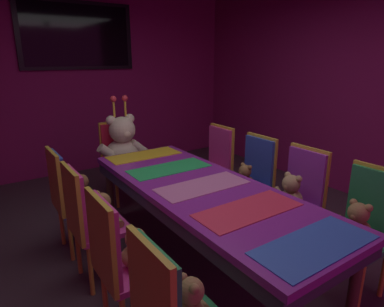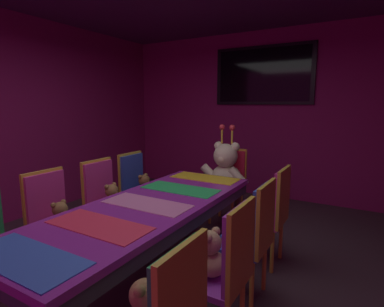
{
  "view_description": "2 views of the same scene",
  "coord_description": "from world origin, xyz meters",
  "px_view_note": "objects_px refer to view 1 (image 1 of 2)",
  "views": [
    {
      "loc": [
        -1.48,
        -2.02,
        1.75
      ],
      "look_at": [
        0.18,
        0.42,
        0.88
      ],
      "focal_mm": 30.91,
      "sensor_mm": 36.0,
      "label": 1
    },
    {
      "loc": [
        1.58,
        -1.95,
        1.58
      ],
      "look_at": [
        0.13,
        0.54,
        1.11
      ],
      "focal_mm": 28.46,
      "sensor_mm": 36.0,
      "label": 2
    }
  ],
  "objects_px": {
    "chair_left_3": "(66,191)",
    "teddy_left_2": "(103,212)",
    "teddy_left_1": "(137,250)",
    "teddy_left_3": "(82,190)",
    "chair_right_0": "(368,218)",
    "wall_tv": "(78,36)",
    "chair_left_1": "(115,254)",
    "teddy_right_1": "(290,194)",
    "chair_right_1": "(301,190)",
    "king_teddy_bear": "(123,145)",
    "chair_left_2": "(84,214)",
    "throne_chair": "(119,153)",
    "chair_right_3": "(216,159)",
    "banquet_table": "(203,196)",
    "chair_right_2": "(255,173)",
    "teddy_right_2": "(244,178)",
    "teddy_right_0": "(357,224)",
    "teddy_left_0": "(192,304)"
  },
  "relations": [
    {
      "from": "chair_left_3",
      "to": "teddy_left_2",
      "type": "bearing_deg",
      "value": -75.03
    },
    {
      "from": "teddy_left_1",
      "to": "teddy_left_3",
      "type": "bearing_deg",
      "value": 89.84
    },
    {
      "from": "chair_right_0",
      "to": "wall_tv",
      "type": "distance_m",
      "value": 4.36
    },
    {
      "from": "chair_left_1",
      "to": "teddy_right_1",
      "type": "distance_m",
      "value": 1.62
    },
    {
      "from": "teddy_left_3",
      "to": "chair_right_1",
      "type": "xyz_separation_m",
      "value": [
        1.62,
        -1.16,
        0.02
      ]
    },
    {
      "from": "teddy_left_2",
      "to": "chair_left_3",
      "type": "height_order",
      "value": "chair_left_3"
    },
    {
      "from": "chair_right_1",
      "to": "teddy_left_1",
      "type": "bearing_deg",
      "value": 0.46
    },
    {
      "from": "teddy_left_2",
      "to": "king_teddy_bear",
      "type": "bearing_deg",
      "value": 60.7
    },
    {
      "from": "chair_right_1",
      "to": "wall_tv",
      "type": "relative_size",
      "value": 0.6
    },
    {
      "from": "teddy_left_3",
      "to": "chair_left_2",
      "type": "bearing_deg",
      "value": -104.55
    },
    {
      "from": "chair_right_1",
      "to": "king_teddy_bear",
      "type": "relative_size",
      "value": 1.14
    },
    {
      "from": "teddy_left_3",
      "to": "throne_chair",
      "type": "xyz_separation_m",
      "value": [
        0.73,
        0.92,
        0.02
      ]
    },
    {
      "from": "chair_right_1",
      "to": "teddy_right_1",
      "type": "distance_m",
      "value": 0.15
    },
    {
      "from": "chair_left_1",
      "to": "chair_right_3",
      "type": "xyz_separation_m",
      "value": [
        1.73,
        1.2,
        0.0
      ]
    },
    {
      "from": "banquet_table",
      "to": "teddy_left_3",
      "type": "height_order",
      "value": "banquet_table"
    },
    {
      "from": "teddy_left_1",
      "to": "chair_right_3",
      "type": "distance_m",
      "value": 1.99
    },
    {
      "from": "chair_left_1",
      "to": "throne_chair",
      "type": "relative_size",
      "value": 1.0
    },
    {
      "from": "teddy_left_3",
      "to": "chair_right_1",
      "type": "relative_size",
      "value": 0.3
    },
    {
      "from": "chair_right_2",
      "to": "throne_chair",
      "type": "relative_size",
      "value": 1.0
    },
    {
      "from": "teddy_left_3",
      "to": "chair_right_3",
      "type": "relative_size",
      "value": 0.3
    },
    {
      "from": "teddy_right_2",
      "to": "chair_right_0",
      "type": "bearing_deg",
      "value": 96.11
    },
    {
      "from": "teddy_right_2",
      "to": "wall_tv",
      "type": "height_order",
      "value": "wall_tv"
    },
    {
      "from": "chair_left_2",
      "to": "teddy_right_0",
      "type": "distance_m",
      "value": 2.01
    },
    {
      "from": "teddy_left_3",
      "to": "teddy_right_0",
      "type": "bearing_deg",
      "value": -51.18
    },
    {
      "from": "teddy_left_0",
      "to": "throne_chair",
      "type": "height_order",
      "value": "throne_chair"
    },
    {
      "from": "teddy_right_0",
      "to": "throne_chair",
      "type": "bearing_deg",
      "value": -75.36
    },
    {
      "from": "teddy_left_3",
      "to": "teddy_right_0",
      "type": "distance_m",
      "value": 2.3
    },
    {
      "from": "chair_right_1",
      "to": "chair_right_2",
      "type": "distance_m",
      "value": 0.57
    },
    {
      "from": "chair_left_3",
      "to": "teddy_right_1",
      "type": "xyz_separation_m",
      "value": [
        1.61,
        -1.16,
        -0.0
      ]
    },
    {
      "from": "teddy_right_2",
      "to": "throne_chair",
      "type": "bearing_deg",
      "value": -64.46
    },
    {
      "from": "teddy_left_3",
      "to": "king_teddy_bear",
      "type": "distance_m",
      "value": 1.06
    },
    {
      "from": "chair_right_2",
      "to": "throne_chair",
      "type": "xyz_separation_m",
      "value": [
        -0.87,
        1.52,
        0.0
      ]
    },
    {
      "from": "teddy_right_2",
      "to": "chair_right_3",
      "type": "distance_m",
      "value": 0.63
    },
    {
      "from": "king_teddy_bear",
      "to": "wall_tv",
      "type": "relative_size",
      "value": 0.52
    },
    {
      "from": "teddy_left_1",
      "to": "chair_right_1",
      "type": "relative_size",
      "value": 0.29
    },
    {
      "from": "banquet_table",
      "to": "chair_right_2",
      "type": "relative_size",
      "value": 2.55
    },
    {
      "from": "chair_right_0",
      "to": "chair_right_3",
      "type": "relative_size",
      "value": 1.0
    },
    {
      "from": "chair_right_0",
      "to": "king_teddy_bear",
      "type": "height_order",
      "value": "king_teddy_bear"
    },
    {
      "from": "chair_left_2",
      "to": "king_teddy_bear",
      "type": "bearing_deg",
      "value": 56.11
    },
    {
      "from": "teddy_left_1",
      "to": "teddy_right_1",
      "type": "xyz_separation_m",
      "value": [
        1.47,
        0.01,
        0.02
      ]
    },
    {
      "from": "teddy_right_0",
      "to": "chair_right_3",
      "type": "relative_size",
      "value": 0.32
    },
    {
      "from": "chair_right_1",
      "to": "wall_tv",
      "type": "distance_m",
      "value": 3.8
    },
    {
      "from": "chair_right_3",
      "to": "wall_tv",
      "type": "distance_m",
      "value": 2.78
    },
    {
      "from": "banquet_table",
      "to": "teddy_right_2",
      "type": "bearing_deg",
      "value": 20.92
    },
    {
      "from": "chair_left_1",
      "to": "chair_right_3",
      "type": "distance_m",
      "value": 2.11
    },
    {
      "from": "teddy_left_2",
      "to": "chair_right_1",
      "type": "height_order",
      "value": "chair_right_1"
    },
    {
      "from": "teddy_right_1",
      "to": "chair_right_2",
      "type": "distance_m",
      "value": 0.58
    },
    {
      "from": "banquet_table",
      "to": "chair_right_0",
      "type": "relative_size",
      "value": 2.55
    },
    {
      "from": "chair_left_1",
      "to": "teddy_left_3",
      "type": "height_order",
      "value": "chair_left_1"
    },
    {
      "from": "banquet_table",
      "to": "king_teddy_bear",
      "type": "bearing_deg",
      "value": 90.0
    }
  ]
}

